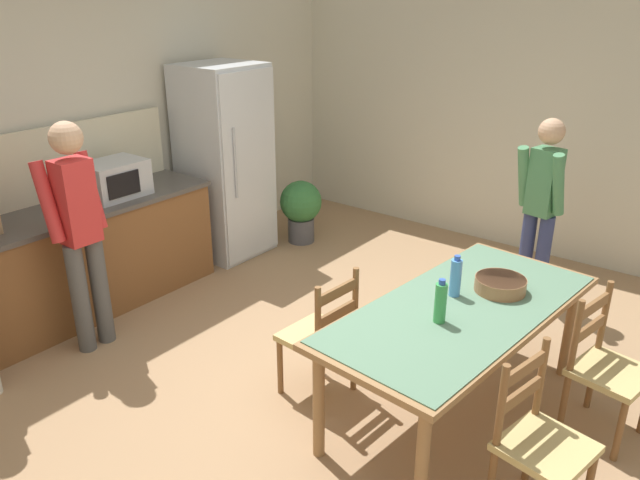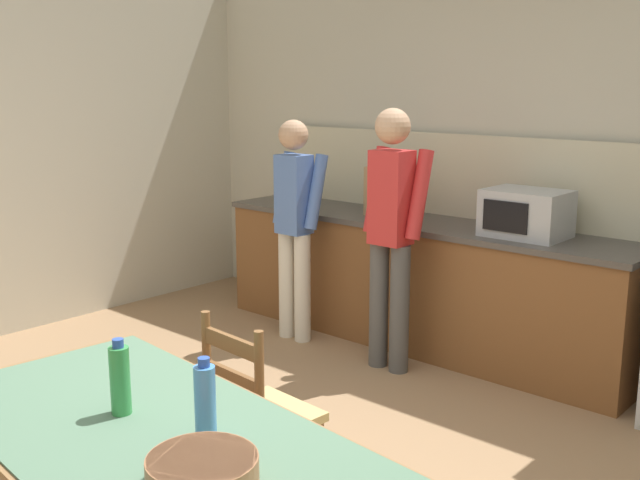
{
  "view_description": "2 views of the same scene",
  "coord_description": "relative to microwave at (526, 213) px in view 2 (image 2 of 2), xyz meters",
  "views": [
    {
      "loc": [
        -2.85,
        -2.2,
        2.56
      ],
      "look_at": [
        -0.08,
        -0.05,
        1.12
      ],
      "focal_mm": 35.0,
      "sensor_mm": 36.0,
      "label": 1
    },
    {
      "loc": [
        2.17,
        -2.16,
        1.89
      ],
      "look_at": [
        0.14,
        0.13,
        1.23
      ],
      "focal_mm": 42.0,
      "sensor_mm": 36.0,
      "label": 2
    }
  ],
  "objects": [
    {
      "name": "wall_back",
      "position": [
        -0.04,
        0.45,
        0.39
      ],
      "size": [
        6.52,
        0.12,
        2.9
      ],
      "primitive_type": "cube",
      "color": "beige",
      "rests_on": "ground"
    },
    {
      "name": "kitchen_counter",
      "position": [
        -0.84,
        0.02,
        -0.6
      ],
      "size": [
        3.24,
        0.66,
        0.91
      ],
      "color": "brown",
      "rests_on": "ground"
    },
    {
      "name": "person_at_sink",
      "position": [
        -1.55,
        -0.5,
        -0.15
      ],
      "size": [
        0.41,
        0.28,
        1.62
      ],
      "rotation": [
        0.0,
        0.0,
        1.57
      ],
      "color": "silver",
      "rests_on": "ground"
    },
    {
      "name": "person_at_counter",
      "position": [
        -0.67,
        -0.52,
        -0.09
      ],
      "size": [
        0.43,
        0.3,
        1.72
      ],
      "rotation": [
        0.0,
        0.0,
        1.57
      ],
      "color": "#4C4C4C",
      "rests_on": "ground"
    },
    {
      "name": "chair_side_far_left",
      "position": [
        -0.11,
        -2.26,
        -0.62
      ],
      "size": [
        0.45,
        0.43,
        0.91
      ],
      "rotation": [
        0.0,
        0.0,
        3.07
      ],
      "color": "brown",
      "rests_on": "ground"
    },
    {
      "name": "paper_bag",
      "position": [
        -1.13,
        -0.01,
        0.03
      ],
      "size": [
        0.24,
        0.16,
        0.36
      ],
      "primitive_type": "cube",
      "color": "tan",
      "rests_on": "kitchen_counter"
    },
    {
      "name": "counter_splashback",
      "position": [
        -0.83,
        0.33,
        0.15
      ],
      "size": [
        3.2,
        0.03,
        0.6
      ],
      "primitive_type": "cube",
      "color": "beige",
      "rests_on": "kitchen_counter"
    },
    {
      "name": "microwave",
      "position": [
        0.0,
        0.0,
        0.0
      ],
      "size": [
        0.5,
        0.39,
        0.3
      ],
      "color": "#B2B7BC",
      "rests_on": "kitchen_counter"
    },
    {
      "name": "dining_table",
      "position": [
        0.26,
        -3.05,
        -0.38
      ],
      "size": [
        2.05,
        1.08,
        0.76
      ],
      "rotation": [
        0.0,
        0.0,
        -0.09
      ],
      "color": "olive",
      "rests_on": "ground"
    },
    {
      "name": "bottle_off_centre",
      "position": [
        0.37,
        -2.94,
        -0.18
      ],
      "size": [
        0.07,
        0.07,
        0.27
      ],
      "color": "#4C8ED6",
      "rests_on": "dining_table"
    },
    {
      "name": "bottle_near_centre",
      "position": [
        0.01,
        -3.02,
        -0.18
      ],
      "size": [
        0.07,
        0.07,
        0.27
      ],
      "color": "green",
      "rests_on": "dining_table"
    },
    {
      "name": "serving_bowl",
      "position": [
        0.6,
        -3.15,
        -0.25
      ],
      "size": [
        0.32,
        0.32,
        0.09
      ],
      "color": "#9E6642",
      "rests_on": "dining_table"
    }
  ]
}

